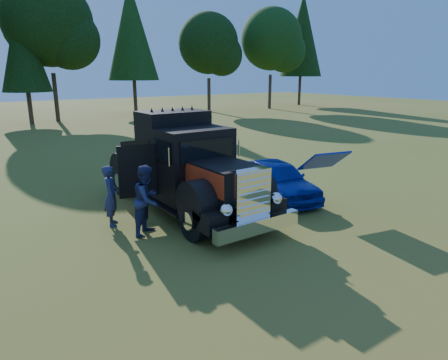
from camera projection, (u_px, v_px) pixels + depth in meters
ground at (192, 252)px, 9.54m from camera, size 120.00×120.00×0.00m
diamond_t_truck at (188, 170)px, 12.10m from camera, size 3.37×7.16×3.00m
hotrod_coupe at (278, 179)px, 13.49m from camera, size 2.34×4.30×1.89m
spectator_near at (111, 196)px, 11.03m from camera, size 0.61×0.73×1.71m
spectator_far at (147, 200)px, 10.42m from camera, size 1.15×1.12×1.86m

